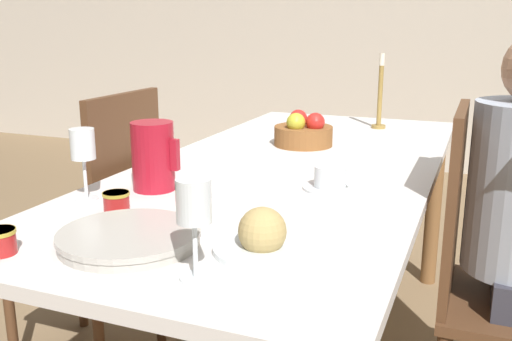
% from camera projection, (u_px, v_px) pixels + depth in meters
% --- Properties ---
extents(wall_back, '(10.00, 0.06, 2.60)m').
position_uv_depth(wall_back, '(418.00, 12.00, 4.59)').
color(wall_back, beige).
rests_on(wall_back, ground_plane).
extents(dining_table, '(0.89, 2.04, 0.77)m').
position_uv_depth(dining_table, '(291.00, 192.00, 1.86)').
color(dining_table, silver).
rests_on(dining_table, ground_plane).
extents(chair_person_side, '(0.42, 0.42, 0.99)m').
position_uv_depth(chair_person_side, '(492.00, 280.00, 1.58)').
color(chair_person_side, '#51331E').
rests_on(chair_person_side, ground_plane).
extents(chair_opposite, '(0.42, 0.42, 0.99)m').
position_uv_depth(chair_opposite, '(101.00, 229.00, 1.96)').
color(chair_opposite, '#51331E').
rests_on(chair_opposite, ground_plane).
extents(red_pitcher, '(0.14, 0.11, 0.19)m').
position_uv_depth(red_pitcher, '(153.00, 156.00, 1.53)').
color(red_pitcher, '#A31423').
rests_on(red_pitcher, dining_table).
extents(wine_glass_water, '(0.06, 0.06, 0.18)m').
position_uv_depth(wine_glass_water, '(83.00, 148.00, 1.43)').
color(wine_glass_water, white).
rests_on(wine_glass_water, dining_table).
extents(wine_glass_juice, '(0.06, 0.06, 0.18)m').
position_uv_depth(wine_glass_juice, '(194.00, 207.00, 0.97)').
color(wine_glass_juice, white).
rests_on(wine_glass_juice, dining_table).
extents(teacup_near_person, '(0.15, 0.15, 0.06)m').
position_uv_depth(teacup_near_person, '(330.00, 179.00, 1.55)').
color(teacup_near_person, silver).
rests_on(teacup_near_person, dining_table).
extents(serving_tray, '(0.29, 0.29, 0.03)m').
position_uv_depth(serving_tray, '(130.00, 238.00, 1.16)').
color(serving_tray, '#B7B2A8').
rests_on(serving_tray, dining_table).
extents(bread_plate, '(0.20, 0.20, 0.10)m').
position_uv_depth(bread_plate, '(262.00, 237.00, 1.12)').
color(bread_plate, silver).
rests_on(bread_plate, dining_table).
extents(jam_jar_amber, '(0.06, 0.06, 0.05)m').
position_uv_depth(jam_jar_amber, '(0.00, 240.00, 1.11)').
color(jam_jar_amber, '#A81E1E').
rests_on(jam_jar_amber, dining_table).
extents(jam_jar_red, '(0.06, 0.06, 0.05)m').
position_uv_depth(jam_jar_red, '(116.00, 201.00, 1.36)').
color(jam_jar_red, '#A81E1E').
rests_on(jam_jar_red, dining_table).
extents(fruit_bowl, '(0.21, 0.21, 0.13)m').
position_uv_depth(fruit_bowl, '(303.00, 133.00, 2.10)').
color(fruit_bowl, brown).
rests_on(fruit_bowl, dining_table).
extents(candlestick_tall, '(0.06, 0.06, 0.32)m').
position_uv_depth(candlestick_tall, '(380.00, 100.00, 2.43)').
color(candlestick_tall, olive).
rests_on(candlestick_tall, dining_table).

